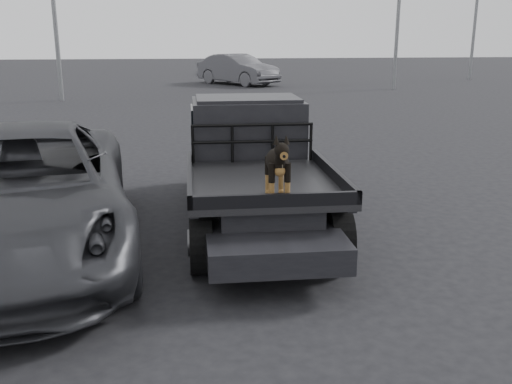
{
  "coord_description": "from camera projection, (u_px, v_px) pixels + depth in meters",
  "views": [
    {
      "loc": [
        -1.5,
        -6.09,
        2.77
      ],
      "look_at": [
        -0.83,
        -0.37,
        1.16
      ],
      "focal_mm": 40.0,
      "sensor_mm": 36.0,
      "label": 1
    }
  ],
  "objects": [
    {
      "name": "ground",
      "position": [
        322.0,
        276.0,
        6.74
      ],
      "size": [
        120.0,
        120.0,
        0.0
      ],
      "primitive_type": "plane",
      "color": "black",
      "rests_on": "ground"
    },
    {
      "name": "flatbed_ute",
      "position": [
        254.0,
        195.0,
        8.44
      ],
      "size": [
        2.0,
        5.4,
        0.92
      ],
      "primitive_type": null,
      "color": "black",
      "rests_on": "ground"
    },
    {
      "name": "ute_cab",
      "position": [
        247.0,
        125.0,
        9.1
      ],
      "size": [
        1.72,
        1.3,
        0.88
      ],
      "primitive_type": null,
      "color": "black",
      "rests_on": "flatbed_ute"
    },
    {
      "name": "headache_rack",
      "position": [
        253.0,
        143.0,
        8.43
      ],
      "size": [
        1.8,
        0.08,
        0.55
      ],
      "primitive_type": null,
      "color": "black",
      "rests_on": "flatbed_ute"
    },
    {
      "name": "dog",
      "position": [
        277.0,
        166.0,
        6.55
      ],
      "size": [
        0.32,
        0.6,
        0.74
      ],
      "primitive_type": null,
      "color": "black",
      "rests_on": "flatbed_ute"
    },
    {
      "name": "parked_suv",
      "position": [
        20.0,
        193.0,
        7.23
      ],
      "size": [
        3.58,
        6.19,
        1.62
      ],
      "primitive_type": "imported",
      "rotation": [
        0.0,
        0.0,
        0.16
      ],
      "color": "#2E2F33",
      "rests_on": "ground"
    },
    {
      "name": "distant_car_a",
      "position": [
        238.0,
        69.0,
        31.58
      ],
      "size": [
        4.53,
        5.01,
        1.66
      ],
      "primitive_type": "imported",
      "rotation": [
        0.0,
        0.0,
        0.68
      ],
      "color": "#434348",
      "rests_on": "ground"
    },
    {
      "name": "distant_car_b",
      "position": [
        232.0,
        65.0,
        39.01
      ],
      "size": [
        2.04,
        4.69,
        1.34
      ],
      "primitive_type": "imported",
      "rotation": [
        0.0,
        0.0,
        -0.03
      ],
      "color": "#4A4A4F",
      "rests_on": "ground"
    }
  ]
}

